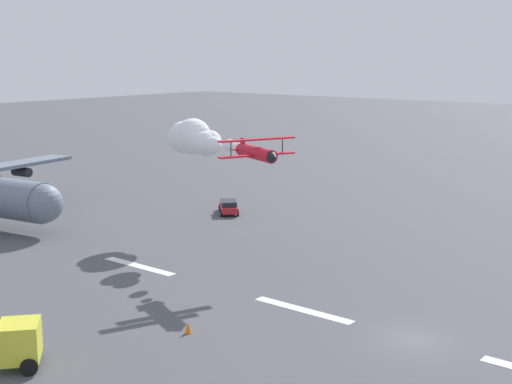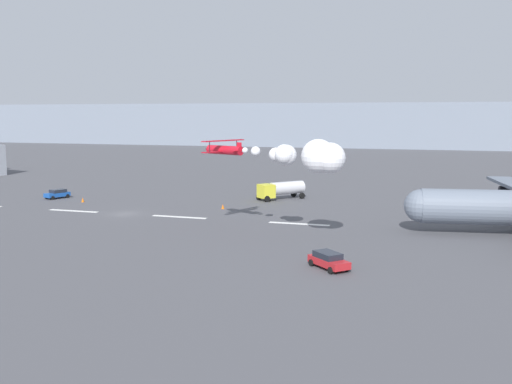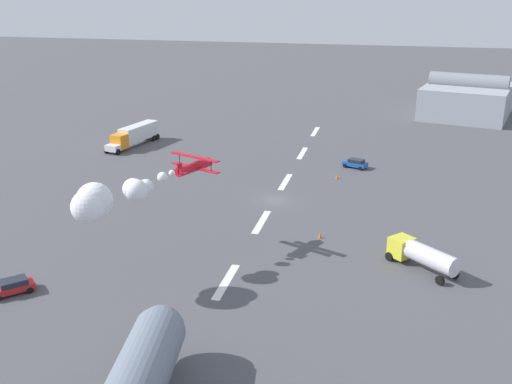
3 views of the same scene
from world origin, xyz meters
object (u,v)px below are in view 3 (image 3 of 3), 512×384
at_px(semi_truck_orange, 134,135).
at_px(airport_staff_sedan, 355,163).
at_px(fuel_tanker_truck, 422,255).
at_px(traffic_cone_far, 320,235).
at_px(traffic_cone_near, 337,176).
at_px(stunt_biplane_red, 112,197).
at_px(followme_car_yellow, 12,286).

relative_size(semi_truck_orange, airport_staff_sedan, 3.14).
distance_m(fuel_tanker_truck, traffic_cone_far, 13.24).
distance_m(semi_truck_orange, traffic_cone_far, 53.27).
distance_m(fuel_tanker_truck, traffic_cone_near, 32.17).
height_order(stunt_biplane_red, traffic_cone_near, stunt_biplane_red).
distance_m(semi_truck_orange, followme_car_yellow, 57.28).
bearing_deg(stunt_biplane_red, airport_staff_sedan, 156.11).
distance_m(fuel_tanker_truck, airport_staff_sedan, 37.54).
bearing_deg(airport_staff_sedan, traffic_cone_far, -3.67).
distance_m(semi_truck_orange, traffic_cone_near, 41.11).
bearing_deg(stunt_biplane_red, semi_truck_orange, -157.84).
bearing_deg(followme_car_yellow, airport_staff_sedan, 149.43).
bearing_deg(airport_staff_sedan, semi_truck_orange, -96.79).
xyz_separation_m(fuel_tanker_truck, traffic_cone_near, (-29.73, -12.20, -1.36)).
height_order(fuel_tanker_truck, traffic_cone_near, fuel_tanker_truck).
bearing_deg(followme_car_yellow, fuel_tanker_truck, 110.40).
xyz_separation_m(stunt_biplane_red, airport_staff_sedan, (-46.77, 20.72, -8.80)).
xyz_separation_m(stunt_biplane_red, traffic_cone_far, (-16.45, 18.77, -9.24)).
relative_size(semi_truck_orange, traffic_cone_far, 18.36).
xyz_separation_m(followme_car_yellow, airport_staff_sedan, (-51.10, 30.18, -0.00)).
distance_m(semi_truck_orange, fuel_tanker_truck, 66.05).
height_order(fuel_tanker_truck, traffic_cone_far, fuel_tanker_truck).
bearing_deg(traffic_cone_near, followme_car_yellow, -31.94).
bearing_deg(airport_staff_sedan, traffic_cone_near, -20.03).
height_order(followme_car_yellow, traffic_cone_far, followme_car_yellow).
xyz_separation_m(stunt_biplane_red, traffic_cone_near, (-40.29, 18.36, -9.24)).
distance_m(semi_truck_orange, airport_staff_sedan, 42.11).
distance_m(airport_staff_sedan, traffic_cone_far, 30.39).
xyz_separation_m(semi_truck_orange, fuel_tanker_truck, (41.19, 51.63, -0.38)).
distance_m(stunt_biplane_red, fuel_tanker_truck, 33.27).
height_order(semi_truck_orange, followme_car_yellow, semi_truck_orange).
bearing_deg(followme_car_yellow, semi_truck_orange, -168.29).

